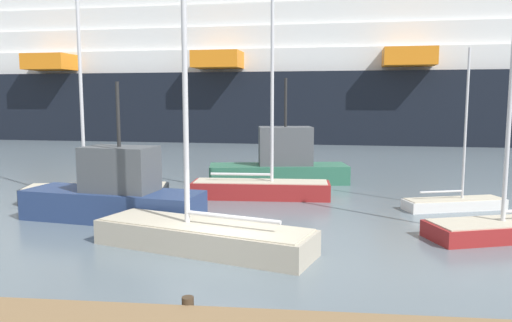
{
  "coord_description": "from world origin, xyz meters",
  "views": [
    {
      "loc": [
        2.33,
        -13.75,
        4.63
      ],
      "look_at": [
        0.0,
        8.38,
        1.87
      ],
      "focal_mm": 34.8,
      "sensor_mm": 36.0,
      "label": 1
    }
  ],
  "objects_px": {
    "sailboat_0": "(96,189)",
    "cruise_ship": "(236,74)",
    "fishing_boat_0": "(281,163)",
    "fishing_boat_1": "(115,194)",
    "sailboat_3": "(261,187)",
    "sailboat_5": "(203,233)",
    "sailboat_4": "(455,202)"
  },
  "relations": [
    {
      "from": "sailboat_5",
      "to": "fishing_boat_0",
      "type": "xyz_separation_m",
      "value": [
        1.72,
        12.73,
        0.58
      ]
    },
    {
      "from": "sailboat_5",
      "to": "fishing_boat_1",
      "type": "xyz_separation_m",
      "value": [
        -4.15,
        3.41,
        0.49
      ]
    },
    {
      "from": "sailboat_4",
      "to": "fishing_boat_0",
      "type": "height_order",
      "value": "sailboat_4"
    },
    {
      "from": "sailboat_3",
      "to": "sailboat_5",
      "type": "height_order",
      "value": "sailboat_5"
    },
    {
      "from": "sailboat_4",
      "to": "sailboat_5",
      "type": "xyz_separation_m",
      "value": [
        -9.42,
        -6.68,
        0.19
      ]
    },
    {
      "from": "fishing_boat_0",
      "to": "cruise_ship",
      "type": "bearing_deg",
      "value": 93.69
    },
    {
      "from": "fishing_boat_1",
      "to": "sailboat_3",
      "type": "bearing_deg",
      "value": 52.98
    },
    {
      "from": "sailboat_3",
      "to": "sailboat_4",
      "type": "xyz_separation_m",
      "value": [
        8.39,
        -1.6,
        -0.19
      ]
    },
    {
      "from": "sailboat_0",
      "to": "fishing_boat_0",
      "type": "relative_size",
      "value": 1.57
    },
    {
      "from": "sailboat_3",
      "to": "fishing_boat_1",
      "type": "distance_m",
      "value": 7.13
    },
    {
      "from": "sailboat_5",
      "to": "cruise_ship",
      "type": "distance_m",
      "value": 47.84
    },
    {
      "from": "fishing_boat_1",
      "to": "cruise_ship",
      "type": "distance_m",
      "value": 44.08
    },
    {
      "from": "sailboat_0",
      "to": "sailboat_4",
      "type": "height_order",
      "value": "sailboat_0"
    },
    {
      "from": "fishing_boat_0",
      "to": "cruise_ship",
      "type": "distance_m",
      "value": 35.64
    },
    {
      "from": "fishing_boat_1",
      "to": "cruise_ship",
      "type": "xyz_separation_m",
      "value": [
        -1.57,
        43.54,
        6.75
      ]
    },
    {
      "from": "sailboat_0",
      "to": "cruise_ship",
      "type": "xyz_separation_m",
      "value": [
        0.67,
        40.2,
        7.19
      ]
    },
    {
      "from": "fishing_boat_0",
      "to": "sailboat_0",
      "type": "bearing_deg",
      "value": -152.16
    },
    {
      "from": "sailboat_0",
      "to": "fishing_boat_0",
      "type": "xyz_separation_m",
      "value": [
        8.11,
        5.99,
        0.53
      ]
    },
    {
      "from": "sailboat_5",
      "to": "fishing_boat_1",
      "type": "relative_size",
      "value": 1.39
    },
    {
      "from": "sailboat_4",
      "to": "sailboat_5",
      "type": "relative_size",
      "value": 0.67
    },
    {
      "from": "sailboat_3",
      "to": "cruise_ship",
      "type": "distance_m",
      "value": 39.91
    },
    {
      "from": "sailboat_0",
      "to": "cruise_ship",
      "type": "relative_size",
      "value": 0.09
    },
    {
      "from": "fishing_boat_1",
      "to": "cruise_ship",
      "type": "height_order",
      "value": "cruise_ship"
    },
    {
      "from": "sailboat_5",
      "to": "fishing_boat_1",
      "type": "height_order",
      "value": "sailboat_5"
    },
    {
      "from": "sailboat_0",
      "to": "fishing_boat_1",
      "type": "xyz_separation_m",
      "value": [
        2.24,
        -3.34,
        0.44
      ]
    },
    {
      "from": "sailboat_0",
      "to": "sailboat_3",
      "type": "xyz_separation_m",
      "value": [
        7.42,
        1.54,
        -0.04
      ]
    },
    {
      "from": "sailboat_3",
      "to": "fishing_boat_0",
      "type": "height_order",
      "value": "sailboat_3"
    },
    {
      "from": "sailboat_4",
      "to": "fishing_boat_0",
      "type": "relative_size",
      "value": 0.86
    },
    {
      "from": "sailboat_0",
      "to": "fishing_boat_0",
      "type": "bearing_deg",
      "value": -154.34
    },
    {
      "from": "sailboat_4",
      "to": "sailboat_3",
      "type": "bearing_deg",
      "value": 152.34
    },
    {
      "from": "sailboat_3",
      "to": "sailboat_5",
      "type": "distance_m",
      "value": 8.34
    },
    {
      "from": "sailboat_0",
      "to": "cruise_ship",
      "type": "distance_m",
      "value": 40.84
    }
  ]
}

